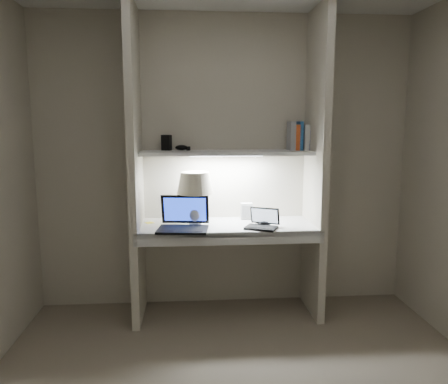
{
  "coord_description": "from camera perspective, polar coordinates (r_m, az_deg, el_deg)",
  "views": [
    {
      "loc": [
        -0.3,
        -2.26,
        1.59
      ],
      "look_at": [
        -0.04,
        1.05,
        1.07
      ],
      "focal_mm": 35.0,
      "sensor_mm": 36.0,
      "label": 1
    }
  ],
  "objects": [
    {
      "name": "alcove_panel_left",
      "position": [
        3.53,
        -11.5,
        3.26
      ],
      "size": [
        0.06,
        0.55,
        2.5
      ],
      "primitive_type": "cube",
      "color": "beige",
      "rests_on": "floor"
    },
    {
      "name": "shelf_gadget",
      "position": [
        3.67,
        -5.58,
        5.79
      ],
      "size": [
        0.11,
        0.08,
        0.05
      ],
      "primitive_type": "ellipsoid",
      "rotation": [
        0.0,
        0.0,
        0.09
      ],
      "color": "black",
      "rests_on": "shelf"
    },
    {
      "name": "shelf",
      "position": [
        3.6,
        0.29,
        5.15
      ],
      "size": [
        1.4,
        0.36,
        0.03
      ],
      "primitive_type": "cube",
      "color": "silver",
      "rests_on": "back_wall"
    },
    {
      "name": "mouse",
      "position": [
        3.54,
        5.33,
        -4.12
      ],
      "size": [
        0.13,
        0.1,
        0.04
      ],
      "primitive_type": "ellipsoid",
      "rotation": [
        0.0,
        0.0,
        0.34
      ],
      "color": "black",
      "rests_on": "desk"
    },
    {
      "name": "speaker",
      "position": [
        3.77,
        2.96,
        -2.51
      ],
      "size": [
        0.1,
        0.07,
        0.14
      ],
      "primitive_type": "cube",
      "rotation": [
        0.0,
        0.0,
        0.0
      ],
      "color": "silver",
      "rests_on": "desk"
    },
    {
      "name": "strip_light",
      "position": [
        3.6,
        0.29,
        4.8
      ],
      "size": [
        0.6,
        0.04,
        0.02
      ],
      "primitive_type": "cube",
      "color": "white",
      "rests_on": "shelf"
    },
    {
      "name": "desk_apron",
      "position": [
        3.35,
        0.79,
        -6.07
      ],
      "size": [
        1.46,
        0.03,
        0.1
      ],
      "primitive_type": "cube",
      "color": "silver",
      "rests_on": "desk"
    },
    {
      "name": "laptop_main",
      "position": [
        3.44,
        -5.3,
        -3.88
      ],
      "size": [
        0.42,
        0.37,
        0.26
      ],
      "rotation": [
        0.0,
        0.0,
        -0.12
      ],
      "color": "black",
      "rests_on": "desk"
    },
    {
      "name": "table_lamp",
      "position": [
        3.54,
        -3.81,
        0.36
      ],
      "size": [
        0.29,
        0.29,
        0.43
      ],
      "color": "white",
      "rests_on": "desk"
    },
    {
      "name": "shelf_box",
      "position": [
        3.7,
        -7.52,
        6.41
      ],
      "size": [
        0.09,
        0.08,
        0.13
      ],
      "primitive_type": "cube",
      "rotation": [
        0.0,
        0.0,
        -0.4
      ],
      "color": "black",
      "rests_on": "shelf"
    },
    {
      "name": "laptop_netbook",
      "position": [
        3.47,
        5.05,
        -4.09
      ],
      "size": [
        0.3,
        0.29,
        0.16
      ],
      "rotation": [
        0.0,
        0.0,
        -0.45
      ],
      "color": "black",
      "rests_on": "desk"
    },
    {
      "name": "book_row",
      "position": [
        3.78,
        10.1,
        7.15
      ],
      "size": [
        0.23,
        0.16,
        0.24
      ],
      "color": "silver",
      "rests_on": "shelf"
    },
    {
      "name": "desk",
      "position": [
        3.6,
        0.41,
        -4.54
      ],
      "size": [
        1.4,
        0.55,
        0.04
      ],
      "primitive_type": "cube",
      "color": "white",
      "rests_on": "alcove_panel_left"
    },
    {
      "name": "cable_coil",
      "position": [
        3.56,
        4.67,
        -4.27
      ],
      "size": [
        0.12,
        0.12,
        0.01
      ],
      "primitive_type": "torus",
      "rotation": [
        0.0,
        0.0,
        -0.4
      ],
      "color": "black",
      "rests_on": "desk"
    },
    {
      "name": "back_wall",
      "position": [
        3.79,
        0.06,
        3.82
      ],
      "size": [
        3.2,
        0.01,
        2.5
      ],
      "primitive_type": "cube",
      "color": "beige",
      "rests_on": "floor"
    },
    {
      "name": "alcove_panel_right",
      "position": [
        3.65,
        11.94,
        3.43
      ],
      "size": [
        0.06,
        0.55,
        2.5
      ],
      "primitive_type": "cube",
      "color": "beige",
      "rests_on": "floor"
    },
    {
      "name": "sticky_note",
      "position": [
        3.69,
        -9.69,
        -3.97
      ],
      "size": [
        0.09,
        0.09,
        0.0
      ],
      "primitive_type": "cube",
      "rotation": [
        0.0,
        0.0,
        0.52
      ],
      "color": "#FFF235",
      "rests_on": "desk"
    }
  ]
}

